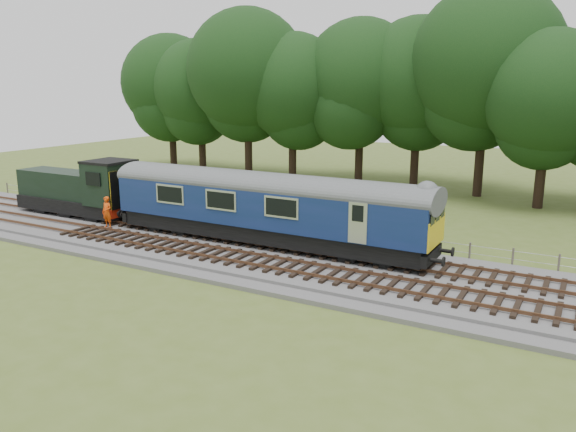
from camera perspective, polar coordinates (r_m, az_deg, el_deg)
The scene contains 9 objects.
ground at distance 26.27m, azimuth 7.29°, elevation -5.96°, with size 120.00×120.00×0.00m, color #4F6224.
ballast at distance 26.21m, azimuth 7.30°, elevation -5.60°, with size 70.00×7.00×0.35m, color #4C4C4F.
track_north at distance 27.38m, azimuth 8.42°, elevation -4.29°, with size 67.20×2.40×0.21m.
track_south at distance 24.73m, azimuth 5.92°, elevation -6.13°, with size 67.20×2.40×0.21m.
fence at distance 30.30m, azimuth 10.49°, elevation -3.48°, with size 64.00×0.12×1.00m, color #6B6054, non-canonical shape.
tree_line at distance 46.81m, azimuth 17.44°, elevation 1.98°, with size 70.00×8.00×18.00m, color black, non-canonical shape.
dmu_railcar at distance 29.37m, azimuth -2.35°, elevation 1.45°, with size 18.05×2.86×3.88m.
shunter_loco at distance 38.52m, azimuth -20.33°, elevation 2.47°, with size 8.92×2.60×3.38m.
worker at distance 34.71m, azimuth -17.91°, elevation 0.39°, with size 0.68×0.44×1.86m, color #FF510D.
Camera 1 is at (9.09, -23.13, 8.52)m, focal length 35.00 mm.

